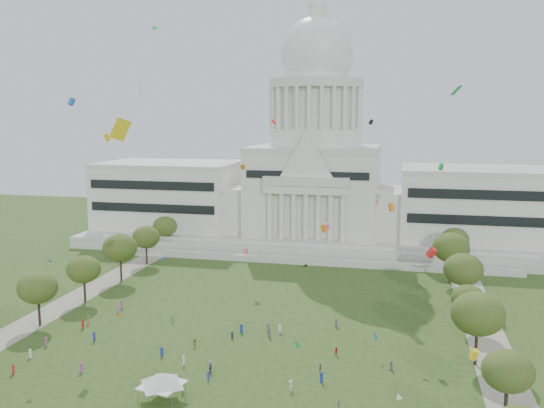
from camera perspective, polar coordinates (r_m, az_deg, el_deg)
ground at (r=102.49m, az=-5.87°, el=-17.21°), size 400.00×400.00×0.00m
capitol at (r=204.26m, az=4.29°, el=2.35°), size 160.00×64.50×91.30m
path_left at (r=147.77m, az=-20.12°, el=-9.47°), size 8.00×160.00×0.04m
path_right at (r=126.65m, az=20.58°, el=-12.55°), size 8.00×160.00×0.04m
row_tree_r_1 at (r=94.46m, az=22.33°, el=-15.07°), size 7.58×7.58×10.78m
row_tree_l_2 at (r=133.72m, az=-22.20°, el=-7.68°), size 8.42×8.42×11.97m
row_tree_r_2 at (r=111.19m, az=19.72°, el=-10.20°), size 9.55×9.55×13.58m
row_tree_l_3 at (r=146.65m, az=-18.16°, el=-6.17°), size 8.12×8.12×11.55m
row_tree_r_3 at (r=128.12m, az=18.87°, el=-8.87°), size 7.01×7.01×9.98m
row_tree_l_4 at (r=162.01m, az=-14.82°, el=-4.21°), size 9.29×9.29×13.21m
row_tree_r_4 at (r=142.45m, az=18.42°, el=-6.17°), size 9.19×9.19×13.06m
row_tree_l_5 at (r=178.95m, az=-12.38°, el=-3.23°), size 8.33×8.33×11.85m
row_tree_r_5 at (r=161.70m, az=17.32°, el=-4.14°), size 9.82×9.82×13.96m
row_tree_l_6 at (r=195.83m, az=-10.56°, el=-2.20°), size 8.19×8.19×11.64m
row_tree_r_6 at (r=179.69m, az=17.66°, el=-3.36°), size 8.42×8.42×11.97m
event_tent at (r=96.52m, az=-10.86°, el=-16.64°), size 9.90×9.90×4.69m
person_0 at (r=108.20m, az=11.74°, el=-15.41°), size 0.94×0.97×1.68m
person_2 at (r=112.48m, az=6.41°, el=-14.32°), size 0.91×0.68×1.67m
person_3 at (r=99.08m, az=1.86°, el=-17.53°), size 0.68×1.21×1.83m
person_4 at (r=105.54m, az=-6.11°, el=-15.86°), size 0.79×1.18×1.85m
person_5 at (r=106.05m, az=-6.14°, el=-15.68°), size 1.84×1.88×2.03m
person_8 at (r=116.77m, az=-7.68°, el=-13.46°), size 0.81×0.51×1.67m
person_9 at (r=94.42m, az=6.65°, el=-19.11°), size 0.72×1.04×1.47m
person_10 at (r=105.45m, az=4.81°, el=-15.93°), size 0.53×0.96×1.63m
distant_crowd at (r=118.72m, az=-10.09°, el=-13.11°), size 55.40×37.31×1.94m
kite_swarm at (r=102.79m, az=-3.04°, el=1.03°), size 83.03×104.08×59.34m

